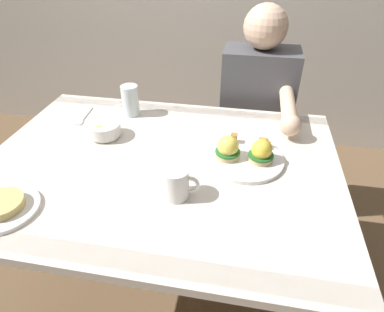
# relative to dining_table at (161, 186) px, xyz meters

# --- Properties ---
(ground_plane) EXTENTS (6.00, 6.00, 0.00)m
(ground_plane) POSITION_rel_dining_table_xyz_m (0.00, 0.00, -0.63)
(ground_plane) COLOR brown
(dining_table) EXTENTS (1.20, 0.90, 0.74)m
(dining_table) POSITION_rel_dining_table_xyz_m (0.00, 0.00, 0.00)
(dining_table) COLOR silver
(dining_table) RESTS_ON ground_plane
(eggs_benedict_plate) EXTENTS (0.27, 0.27, 0.09)m
(eggs_benedict_plate) POSITION_rel_dining_table_xyz_m (0.28, 0.06, 0.13)
(eggs_benedict_plate) COLOR white
(eggs_benedict_plate) RESTS_ON dining_table
(fruit_bowl) EXTENTS (0.12, 0.12, 0.06)m
(fruit_bowl) POSITION_rel_dining_table_xyz_m (-0.25, 0.13, 0.14)
(fruit_bowl) COLOR white
(fruit_bowl) RESTS_ON dining_table
(coffee_mug) EXTENTS (0.11, 0.08, 0.09)m
(coffee_mug) POSITION_rel_dining_table_xyz_m (0.09, -0.15, 0.16)
(coffee_mug) COLOR white
(coffee_mug) RESTS_ON dining_table
(fork) EXTENTS (0.03, 0.16, 0.00)m
(fork) POSITION_rel_dining_table_xyz_m (-0.39, 0.25, 0.11)
(fork) COLOR silver
(fork) RESTS_ON dining_table
(water_glass_near) EXTENTS (0.07, 0.07, 0.13)m
(water_glass_near) POSITION_rel_dining_table_xyz_m (-0.21, 0.32, 0.16)
(water_glass_near) COLOR silver
(water_glass_near) RESTS_ON dining_table
(side_plate) EXTENTS (0.20, 0.20, 0.04)m
(side_plate) POSITION_rel_dining_table_xyz_m (-0.37, -0.30, 0.12)
(side_plate) COLOR white
(side_plate) RESTS_ON dining_table
(diner_person) EXTENTS (0.34, 0.54, 1.14)m
(diner_person) POSITION_rel_dining_table_xyz_m (0.32, 0.60, 0.02)
(diner_person) COLOR #33333D
(diner_person) RESTS_ON ground_plane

